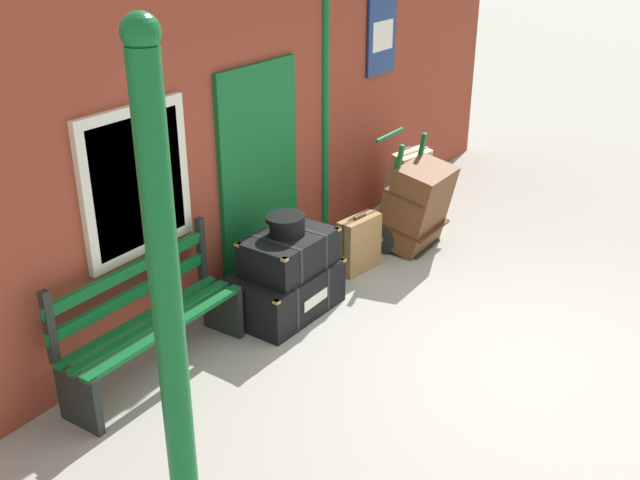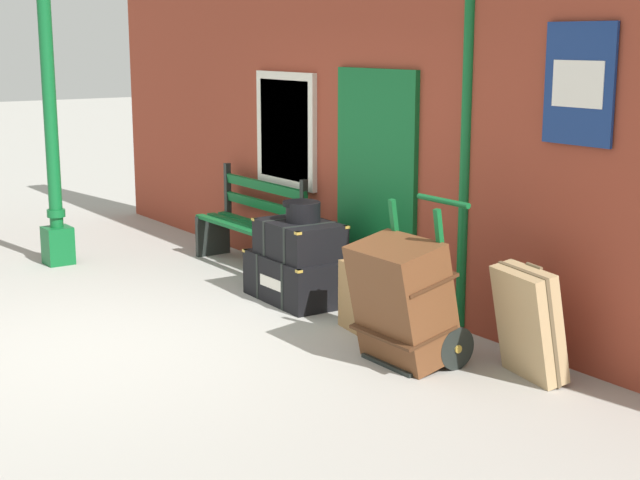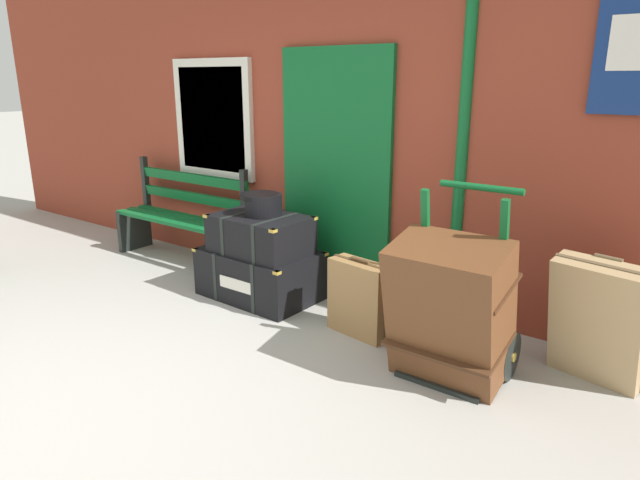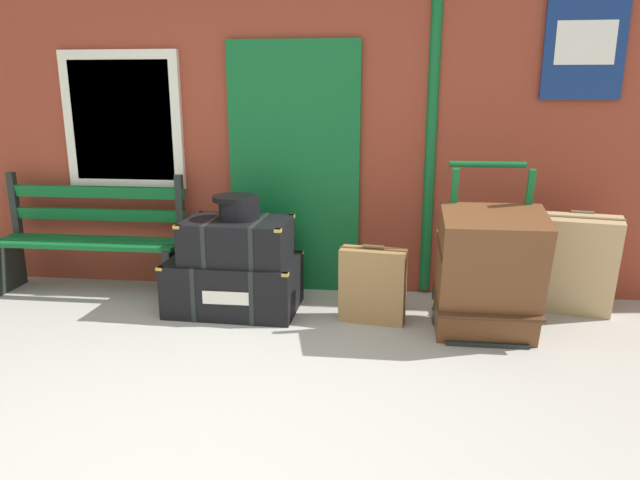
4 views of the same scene
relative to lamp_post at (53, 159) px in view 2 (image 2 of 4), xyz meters
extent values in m
plane|color=#A3A099|center=(2.91, -0.54, -1.13)|extent=(60.00, 60.00, 0.00)
cube|color=brown|center=(2.91, 2.06, 0.47)|extent=(10.40, 0.30, 3.20)
cube|color=#0F5B28|center=(3.05, 1.89, -0.08)|extent=(1.10, 0.05, 2.10)
cube|color=#093718|center=(3.05, 1.87, -0.08)|extent=(0.06, 0.02, 2.10)
cube|color=silver|center=(1.57, 1.89, 0.32)|extent=(1.04, 0.06, 1.16)
cube|color=silver|center=(1.57, 1.87, 0.32)|extent=(0.88, 0.02, 1.00)
cylinder|color=#0F5B28|center=(4.18, 1.91, 0.47)|extent=(0.09, 0.09, 3.14)
cube|color=navy|center=(5.29, 1.89, 0.92)|extent=(0.60, 0.02, 0.84)
cube|color=white|center=(5.29, 1.87, 0.92)|extent=(0.44, 0.01, 0.32)
cube|color=#0F5B28|center=(0.00, 0.00, -0.93)|extent=(0.28, 0.28, 0.40)
cylinder|color=#0F5B28|center=(0.00, 0.00, 0.49)|extent=(0.14, 0.14, 2.44)
cylinder|color=#0F5B28|center=(0.00, 0.00, -0.58)|extent=(0.19, 0.19, 0.08)
cube|color=#0F5B28|center=(1.32, 1.42, -0.68)|extent=(1.60, 0.09, 0.04)
cube|color=#0F5B28|center=(1.32, 1.56, -0.68)|extent=(1.60, 0.09, 0.04)
cube|color=#0F5B28|center=(1.32, 1.70, -0.68)|extent=(1.60, 0.09, 0.04)
cube|color=#0F5B28|center=(1.32, 1.76, -0.48)|extent=(1.60, 0.05, 0.10)
cube|color=#0F5B28|center=(1.32, 1.76, -0.28)|extent=(1.60, 0.05, 0.10)
cube|color=black|center=(0.56, 1.56, -0.90)|extent=(0.06, 0.40, 0.45)
cube|color=black|center=(0.56, 1.76, -0.40)|extent=(0.06, 0.06, 0.56)
cube|color=black|center=(2.08, 1.56, -0.90)|extent=(0.06, 0.40, 0.45)
cube|color=black|center=(2.08, 1.76, -0.40)|extent=(0.06, 0.06, 0.56)
cube|color=black|center=(2.65, 1.33, -0.92)|extent=(1.02, 0.68, 0.42)
cube|color=black|center=(2.43, 1.34, -0.92)|extent=(0.06, 0.65, 0.43)
cube|color=black|center=(2.88, 1.32, -0.92)|extent=(0.06, 0.65, 0.43)
cube|color=#B79338|center=(2.16, 1.05, -0.72)|extent=(0.05, 0.05, 0.02)
cube|color=#B79338|center=(3.12, 1.01, -0.72)|extent=(0.05, 0.05, 0.02)
cube|color=#B79338|center=(2.18, 1.65, -0.72)|extent=(0.05, 0.05, 0.02)
cube|color=#B79338|center=(3.14, 1.61, -0.72)|extent=(0.05, 0.05, 0.02)
cube|color=silver|center=(2.67, 1.00, -0.92)|extent=(0.36, 0.01, 0.10)
cube|color=black|center=(2.70, 1.30, -0.55)|extent=(0.82, 0.57, 0.32)
cube|color=black|center=(2.52, 1.31, -0.55)|extent=(0.06, 0.55, 0.33)
cube|color=black|center=(2.88, 1.30, -0.55)|extent=(0.06, 0.55, 0.33)
cube|color=#B79338|center=(2.31, 1.06, -0.40)|extent=(0.05, 0.05, 0.02)
cube|color=#B79338|center=(3.07, 1.04, -0.40)|extent=(0.05, 0.05, 0.02)
cube|color=#B79338|center=(2.32, 1.56, -0.40)|extent=(0.05, 0.05, 0.02)
cube|color=#B79338|center=(3.08, 1.54, -0.40)|extent=(0.05, 0.05, 0.02)
cylinder|color=black|center=(2.71, 1.33, -0.30)|extent=(0.31, 0.31, 0.18)
cylinder|color=black|center=(2.67, 1.33, -0.23)|extent=(0.33, 0.33, 0.04)
cube|color=black|center=(4.55, 0.95, -1.11)|extent=(0.56, 0.28, 0.03)
cube|color=#0F5B28|center=(4.30, 1.15, -0.53)|extent=(0.04, 0.23, 1.19)
cube|color=#0F5B28|center=(4.80, 1.15, -0.53)|extent=(0.04, 0.23, 1.19)
cylinder|color=#0F5B28|center=(4.55, 1.34, 0.06)|extent=(0.54, 0.04, 0.04)
cylinder|color=black|center=(4.23, 1.21, -0.97)|extent=(0.04, 0.32, 0.32)
cylinder|color=#B79338|center=(4.23, 1.21, -0.97)|extent=(0.07, 0.06, 0.06)
cylinder|color=black|center=(4.87, 1.21, -0.97)|extent=(0.04, 0.32, 0.32)
cylinder|color=#B79338|center=(4.87, 1.21, -0.97)|extent=(0.07, 0.06, 0.06)
cube|color=brown|center=(4.55, 0.97, -0.65)|extent=(0.68, 0.61, 0.95)
cube|color=#432715|center=(4.55, 0.97, -0.85)|extent=(0.70, 0.45, 0.12)
cube|color=#432715|center=(4.55, 0.97, -0.46)|extent=(0.70, 0.45, 0.12)
cube|color=tan|center=(5.29, 1.50, -0.72)|extent=(0.60, 0.44, 0.81)
cylinder|color=brown|center=(5.29, 1.52, -0.32)|extent=(0.16, 0.06, 0.03)
cube|color=brown|center=(5.29, 1.50, -0.72)|extent=(0.58, 0.29, 0.79)
cube|color=olive|center=(3.75, 1.21, -0.85)|extent=(0.51, 0.25, 0.56)
cylinder|color=brown|center=(3.75, 1.21, -0.55)|extent=(0.16, 0.05, 0.03)
cube|color=brown|center=(3.75, 1.21, -0.85)|extent=(0.50, 0.10, 0.57)
camera|label=1|loc=(-1.99, -2.14, 2.18)|focal=41.21mm
camera|label=2|loc=(9.67, -3.33, 1.23)|focal=53.18mm
camera|label=3|loc=(5.76, -2.04, 0.72)|focal=31.15mm
camera|label=4|loc=(3.83, -2.91, 0.57)|focal=32.37mm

